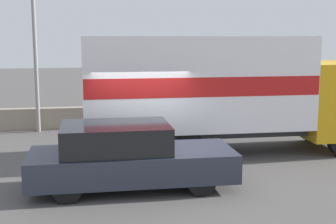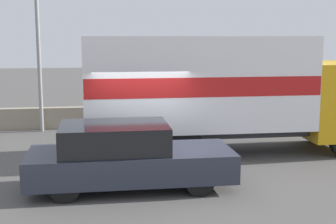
{
  "view_description": "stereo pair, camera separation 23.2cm",
  "coord_description": "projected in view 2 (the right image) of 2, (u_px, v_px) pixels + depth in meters",
  "views": [
    {
      "loc": [
        -1.26,
        -10.97,
        3.41
      ],
      "look_at": [
        0.66,
        0.63,
        1.48
      ],
      "focal_mm": 50.0,
      "sensor_mm": 36.0,
      "label": 1
    },
    {
      "loc": [
        -1.03,
        -11.0,
        3.41
      ],
      "look_at": [
        0.66,
        0.63,
        1.48
      ],
      "focal_mm": 50.0,
      "sensor_mm": 36.0,
      "label": 2
    }
  ],
  "objects": [
    {
      "name": "street_lamp",
      "position": [
        38.0,
        33.0,
        16.31
      ],
      "size": [
        0.56,
        0.28,
        5.94
      ],
      "color": "gray",
      "rests_on": "ground_plane"
    },
    {
      "name": "stone_wall_backdrop",
      "position": [
        129.0,
        116.0,
        17.69
      ],
      "size": [
        60.0,
        0.35,
        0.79
      ],
      "color": "gray",
      "rests_on": "ground_plane"
    },
    {
      "name": "box_truck",
      "position": [
        220.0,
        88.0,
        13.46
      ],
      "size": [
        8.22,
        2.37,
        3.4
      ],
      "color": "gold",
      "rests_on": "ground_plane"
    },
    {
      "name": "ground_plane",
      "position": [
        145.0,
        176.0,
        11.44
      ],
      "size": [
        80.0,
        80.0,
        0.0
      ],
      "primitive_type": "plane",
      "color": "#514F4C"
    },
    {
      "name": "car_hatchback",
      "position": [
        126.0,
        156.0,
        10.5
      ],
      "size": [
        4.57,
        1.79,
        1.47
      ],
      "color": "#282D3D",
      "rests_on": "ground_plane"
    }
  ]
}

